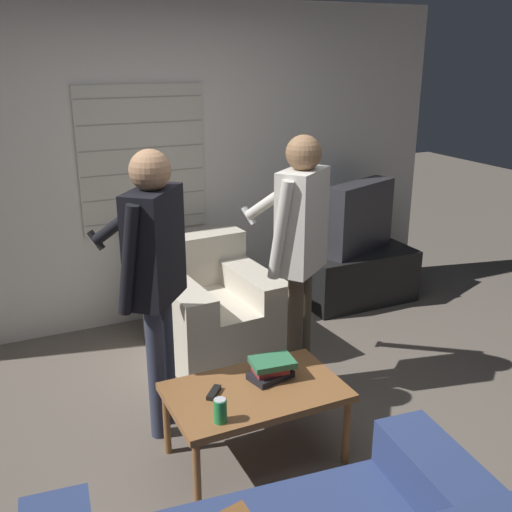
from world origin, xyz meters
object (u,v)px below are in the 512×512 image
at_px(spare_remote, 214,393).
at_px(person_right_standing, 300,237).
at_px(coffee_table, 256,396).
at_px(soda_can, 220,411).
at_px(armchair_beige, 211,309).
at_px(person_left_standing, 153,261).
at_px(floor_fan, 272,299).
at_px(book_stack, 271,369).
at_px(tv, 359,217).

bearing_deg(spare_remote, person_right_standing, 73.59).
distance_m(coffee_table, soda_can, 0.36).
relative_size(armchair_beige, soda_can, 7.67).
distance_m(person_left_standing, person_right_standing, 0.94).
relative_size(person_right_standing, floor_fan, 4.02).
xyz_separation_m(coffee_table, soda_can, (-0.28, -0.20, 0.11)).
height_order(book_stack, soda_can, soda_can).
bearing_deg(armchair_beige, soda_can, 66.68).
height_order(tv, soda_can, tv).
relative_size(person_right_standing, soda_can, 13.47).
bearing_deg(soda_can, floor_fan, 56.49).
xyz_separation_m(person_right_standing, spare_remote, (-0.78, -0.50, -0.62)).
xyz_separation_m(book_stack, spare_remote, (-0.35, -0.02, -0.05)).
xyz_separation_m(coffee_table, tv, (1.78, 1.66, 0.38)).
relative_size(coffee_table, floor_fan, 2.23).
bearing_deg(person_right_standing, coffee_table, -172.84).
xyz_separation_m(coffee_table, spare_remote, (-0.22, 0.04, 0.05)).
xyz_separation_m(armchair_beige, soda_can, (-0.54, -1.53, 0.18)).
distance_m(coffee_table, tv, 2.46).
bearing_deg(soda_can, spare_remote, 76.15).
xyz_separation_m(person_left_standing, spare_remote, (0.16, -0.45, -0.62)).
relative_size(armchair_beige, coffee_table, 1.03).
bearing_deg(coffee_table, spare_remote, 169.41).
height_order(coffee_table, tv, tv).
distance_m(coffee_table, person_right_standing, 1.03).
bearing_deg(floor_fan, tv, 6.78).
bearing_deg(spare_remote, tv, 79.89).
bearing_deg(coffee_table, person_right_standing, 44.23).
bearing_deg(armchair_beige, person_right_standing, 106.97).
distance_m(tv, spare_remote, 2.60).
xyz_separation_m(book_stack, floor_fan, (0.75, 1.49, -0.29)).
distance_m(book_stack, spare_remote, 0.35).
bearing_deg(armchair_beige, floor_fan, -164.09).
distance_m(tv, soda_can, 2.79).
bearing_deg(person_left_standing, book_stack, -90.48).
relative_size(person_right_standing, book_stack, 6.36).
bearing_deg(floor_fan, spare_remote, -126.07).
bearing_deg(spare_remote, floor_fan, 94.89).
relative_size(person_right_standing, spare_remote, 13.64).
height_order(coffee_table, floor_fan, coffee_table).
distance_m(coffee_table, spare_remote, 0.23).
relative_size(tv, person_right_standing, 0.46).
bearing_deg(floor_fan, coffee_table, -119.46).
height_order(tv, person_right_standing, person_right_standing).
relative_size(tv, person_left_standing, 0.46).
height_order(armchair_beige, spare_remote, armchair_beige).
relative_size(spare_remote, floor_fan, 0.29).
bearing_deg(person_right_standing, person_left_standing, 145.69).
xyz_separation_m(coffee_table, person_left_standing, (-0.39, 0.50, 0.67)).
xyz_separation_m(coffee_table, person_right_standing, (0.56, 0.54, 0.68)).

